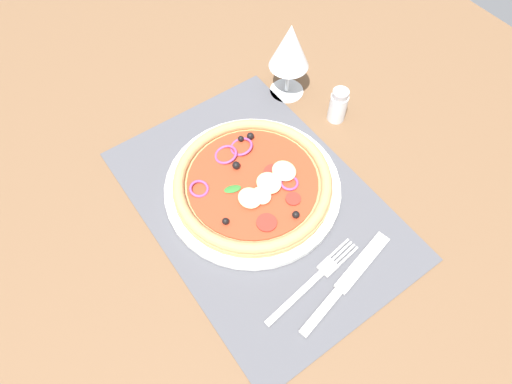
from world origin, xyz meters
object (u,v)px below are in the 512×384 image
at_px(pizza, 253,182).
at_px(knife, 347,281).
at_px(plate, 253,187).
at_px(pepper_shaker, 338,105).
at_px(fork, 317,277).
at_px(wine_glass, 290,49).

bearing_deg(pizza, knife, 4.94).
height_order(plate, pizza, pizza).
height_order(knife, pepper_shaker, pepper_shaker).
xyz_separation_m(fork, pepper_shaker, (-0.22, 0.23, 0.03)).
bearing_deg(pepper_shaker, pizza, -79.07).
bearing_deg(knife, pepper_shaker, 39.22).
bearing_deg(plate, wine_glass, 128.69).
height_order(wine_glass, pepper_shaker, wine_glass).
relative_size(plate, fork, 1.58).
xyz_separation_m(pizza, fork, (0.18, -0.01, -0.02)).
distance_m(pizza, pepper_shaker, 0.22).
bearing_deg(pepper_shaker, fork, -45.95).
xyz_separation_m(knife, pepper_shaker, (-0.25, 0.20, 0.03)).
relative_size(fork, knife, 0.91).
distance_m(knife, pepper_shaker, 0.32).
distance_m(plate, wine_glass, 0.25).
distance_m(wine_glass, pepper_shaker, 0.13).
relative_size(knife, pepper_shaker, 2.97).
distance_m(plate, knife, 0.21).
distance_m(fork, pepper_shaker, 0.32).
relative_size(plate, knife, 1.44).
xyz_separation_m(plate, wine_glass, (-0.15, 0.18, 0.09)).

